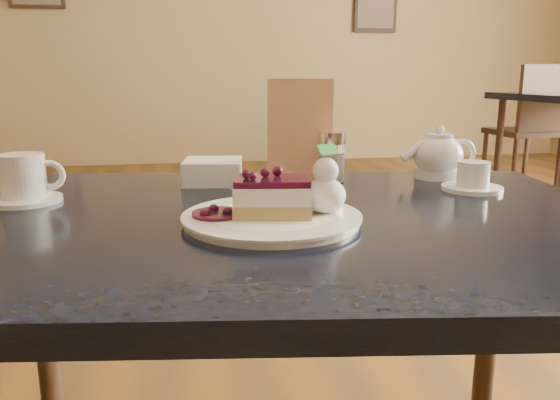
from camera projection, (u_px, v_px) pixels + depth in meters
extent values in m
cube|color=#927950|center=(200.00, 12.00, 5.37)|extent=(8.00, 0.02, 3.00)
cube|color=black|center=(376.00, 4.00, 5.61)|extent=(0.45, 0.03, 0.55)
cube|color=black|center=(271.00, 226.00, 0.84)|extent=(1.20, 0.88, 0.04)
cylinder|color=black|center=(46.00, 340.00, 1.21)|extent=(0.05, 0.05, 0.65)
cylinder|color=black|center=(488.00, 333.00, 1.24)|extent=(0.05, 0.05, 0.65)
cylinder|color=white|center=(272.00, 219.00, 0.79)|extent=(0.25, 0.25, 0.01)
cube|color=tan|center=(272.00, 208.00, 0.79)|extent=(0.12, 0.09, 0.02)
cube|color=silver|center=(272.00, 192.00, 0.78)|extent=(0.12, 0.09, 0.03)
cube|color=#460E23|center=(272.00, 181.00, 0.78)|extent=(0.12, 0.09, 0.01)
ellipsoid|color=white|center=(325.00, 196.00, 0.80)|extent=(0.06, 0.06, 0.05)
cylinder|color=#460E23|center=(217.00, 214.00, 0.78)|extent=(0.07, 0.07, 0.01)
cylinder|color=white|center=(25.00, 200.00, 0.92)|extent=(0.12, 0.12, 0.01)
cylinder|color=white|center=(23.00, 176.00, 0.91)|extent=(0.07, 0.07, 0.07)
torus|color=white|center=(50.00, 175.00, 0.92)|extent=(0.05, 0.01, 0.05)
cylinder|color=white|center=(472.00, 188.00, 1.01)|extent=(0.11, 0.11, 0.01)
cylinder|color=white|center=(473.00, 174.00, 1.01)|extent=(0.06, 0.06, 0.05)
ellipsoid|color=white|center=(438.00, 157.00, 1.13)|extent=(0.10, 0.10, 0.09)
cylinder|color=white|center=(439.00, 134.00, 1.12)|extent=(0.06, 0.06, 0.01)
cylinder|color=white|center=(406.00, 158.00, 1.12)|extent=(0.06, 0.02, 0.05)
cube|color=beige|center=(300.00, 131.00, 1.08)|extent=(0.13, 0.05, 0.20)
cylinder|color=white|center=(331.00, 163.00, 1.08)|extent=(0.05, 0.05, 0.08)
cylinder|color=silver|center=(332.00, 138.00, 1.07)|extent=(0.06, 0.06, 0.02)
cube|color=white|center=(213.00, 171.00, 1.08)|extent=(0.12, 0.12, 0.05)
cylinder|color=black|center=(498.00, 154.00, 3.72)|extent=(0.05, 0.05, 0.74)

